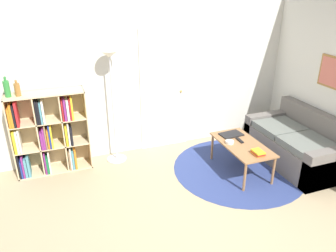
{
  "coord_description": "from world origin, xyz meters",
  "views": [
    {
      "loc": [
        -1.53,
        -2.48,
        2.65
      ],
      "look_at": [
        -0.12,
        1.3,
        0.85
      ],
      "focal_mm": 35.0,
      "sensor_mm": 36.0,
      "label": 1
    }
  ],
  "objects_px": {
    "couch": "(298,145)",
    "bottle_left": "(7,89)",
    "floor_lamp": "(111,78)",
    "bottle_middle": "(17,89)",
    "bowl": "(230,142)",
    "laptop": "(231,134)",
    "bookshelf": "(47,134)",
    "coffee_table": "(242,147)"
  },
  "relations": [
    {
      "from": "couch",
      "to": "bottle_left",
      "type": "distance_m",
      "value": 4.33
    },
    {
      "from": "floor_lamp",
      "to": "couch",
      "type": "relative_size",
      "value": 1.11
    },
    {
      "from": "couch",
      "to": "bottle_middle",
      "type": "bearing_deg",
      "value": 164.91
    },
    {
      "from": "bowl",
      "to": "bottle_left",
      "type": "height_order",
      "value": "bottle_left"
    },
    {
      "from": "bottle_left",
      "to": "bottle_middle",
      "type": "distance_m",
      "value": 0.13
    },
    {
      "from": "laptop",
      "to": "bowl",
      "type": "height_order",
      "value": "bowl"
    },
    {
      "from": "bookshelf",
      "to": "floor_lamp",
      "type": "bearing_deg",
      "value": -2.2
    },
    {
      "from": "floor_lamp",
      "to": "bottle_middle",
      "type": "xyz_separation_m",
      "value": [
        -1.26,
        0.01,
        -0.03
      ]
    },
    {
      "from": "bottle_left",
      "to": "bookshelf",
      "type": "bearing_deg",
      "value": 3.48
    },
    {
      "from": "bookshelf",
      "to": "laptop",
      "type": "bearing_deg",
      "value": -15.01
    },
    {
      "from": "coffee_table",
      "to": "bowl",
      "type": "bearing_deg",
      "value": 155.24
    },
    {
      "from": "couch",
      "to": "bowl",
      "type": "relative_size",
      "value": 12.73
    },
    {
      "from": "bottle_left",
      "to": "bowl",
      "type": "bearing_deg",
      "value": -17.81
    },
    {
      "from": "laptop",
      "to": "bowl",
      "type": "xyz_separation_m",
      "value": [
        -0.17,
        -0.24,
        0.01
      ]
    },
    {
      "from": "laptop",
      "to": "bowl",
      "type": "relative_size",
      "value": 2.9
    },
    {
      "from": "floor_lamp",
      "to": "couch",
      "type": "height_order",
      "value": "floor_lamp"
    },
    {
      "from": "bowl",
      "to": "bottle_middle",
      "type": "distance_m",
      "value": 3.04
    },
    {
      "from": "floor_lamp",
      "to": "bowl",
      "type": "relative_size",
      "value": 14.16
    },
    {
      "from": "bottle_left",
      "to": "floor_lamp",
      "type": "bearing_deg",
      "value": -0.55
    },
    {
      "from": "bowl",
      "to": "bottle_left",
      "type": "bearing_deg",
      "value": 162.19
    },
    {
      "from": "bowl",
      "to": "bottle_middle",
      "type": "height_order",
      "value": "bottle_middle"
    },
    {
      "from": "bottle_left",
      "to": "bottle_middle",
      "type": "height_order",
      "value": "bottle_left"
    },
    {
      "from": "bottle_middle",
      "to": "bowl",
      "type": "bearing_deg",
      "value": -18.5
    },
    {
      "from": "floor_lamp",
      "to": "laptop",
      "type": "bearing_deg",
      "value": -21.93
    },
    {
      "from": "bottle_left",
      "to": "coffee_table",
      "type": "bearing_deg",
      "value": -18.2
    },
    {
      "from": "laptop",
      "to": "bottle_middle",
      "type": "relative_size",
      "value": 1.64
    },
    {
      "from": "laptop",
      "to": "bookshelf",
      "type": "bearing_deg",
      "value": 164.99
    },
    {
      "from": "laptop",
      "to": "bottle_left",
      "type": "xyz_separation_m",
      "value": [
        -3.06,
        0.69,
        0.87
      ]
    },
    {
      "from": "bookshelf",
      "to": "couch",
      "type": "height_order",
      "value": "bookshelf"
    },
    {
      "from": "laptop",
      "to": "bottle_middle",
      "type": "xyz_separation_m",
      "value": [
        -2.94,
        0.69,
        0.85
      ]
    },
    {
      "from": "coffee_table",
      "to": "bottle_left",
      "type": "xyz_separation_m",
      "value": [
        -3.06,
        1.01,
        0.93
      ]
    },
    {
      "from": "couch",
      "to": "bowl",
      "type": "height_order",
      "value": "couch"
    },
    {
      "from": "couch",
      "to": "bottle_middle",
      "type": "height_order",
      "value": "bottle_middle"
    },
    {
      "from": "laptop",
      "to": "bottle_left",
      "type": "relative_size",
      "value": 1.29
    },
    {
      "from": "couch",
      "to": "floor_lamp",
      "type": "bearing_deg",
      "value": 158.55
    },
    {
      "from": "bottle_middle",
      "to": "coffee_table",
      "type": "bearing_deg",
      "value": -18.87
    },
    {
      "from": "laptop",
      "to": "bottle_middle",
      "type": "distance_m",
      "value": 3.14
    },
    {
      "from": "coffee_table",
      "to": "bowl",
      "type": "xyz_separation_m",
      "value": [
        -0.17,
        0.08,
        0.07
      ]
    },
    {
      "from": "coffee_table",
      "to": "laptop",
      "type": "relative_size",
      "value": 2.87
    },
    {
      "from": "bookshelf",
      "to": "bowl",
      "type": "xyz_separation_m",
      "value": [
        2.49,
        -0.95,
        -0.12
      ]
    },
    {
      "from": "couch",
      "to": "bowl",
      "type": "distance_m",
      "value": 1.19
    },
    {
      "from": "couch",
      "to": "coffee_table",
      "type": "relative_size",
      "value": 1.53
    }
  ]
}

